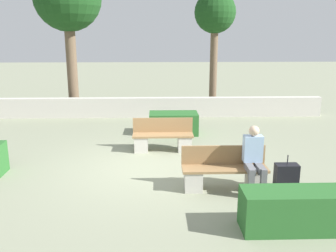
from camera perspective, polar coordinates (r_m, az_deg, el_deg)
The scene contains 9 objects.
ground_plane at distance 9.04m, azimuth -2.94°, elevation -6.35°, with size 60.00×60.00×0.00m, color gray.
perimeter_wall at distance 14.14m, azimuth -2.53°, elevation 2.86°, with size 12.84×0.30×0.74m.
bench_front at distance 7.86m, azimuth 8.58°, elevation -7.15°, with size 1.76×0.48×0.87m.
bench_left_side at distance 10.16m, azimuth -0.78°, elevation -2.00°, with size 1.64×0.48×0.87m.
person_seated_man at distance 7.71m, azimuth 12.97°, elevation -4.51°, with size 0.38×0.64×1.35m.
hedge_block_near_left at distance 6.62m, azimuth 19.14°, elevation -12.03°, with size 1.85×0.63×0.69m.
hedge_block_mid_left at distance 11.83m, azimuth 0.85°, elevation 0.42°, with size 1.52×0.82×0.67m.
suitcase at distance 8.16m, azimuth 17.58°, elevation -7.36°, with size 0.47×0.25×0.74m.
tree_center_left at distance 15.06m, azimuth 7.17°, elevation 16.26°, with size 1.59×1.59×4.65m.
Camera 1 is at (0.21, -8.45, 3.21)m, focal length 40.00 mm.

